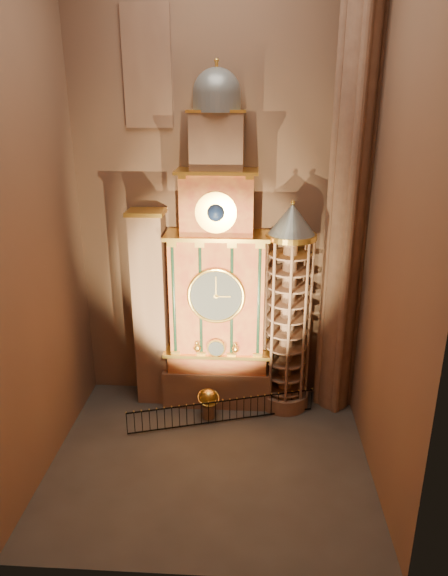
# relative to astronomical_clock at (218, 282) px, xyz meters

# --- Properties ---
(floor) EXTENTS (14.00, 14.00, 0.00)m
(floor) POSITION_rel_astronomical_clock_xyz_m (0.00, -4.96, -6.68)
(floor) COLOR #383330
(floor) RESTS_ON ground
(wall_back) EXTENTS (22.00, 0.00, 22.00)m
(wall_back) POSITION_rel_astronomical_clock_xyz_m (0.00, 1.04, 4.32)
(wall_back) COLOR #846047
(wall_back) RESTS_ON floor
(wall_left) EXTENTS (0.00, 22.00, 22.00)m
(wall_left) POSITION_rel_astronomical_clock_xyz_m (-7.00, -4.96, 4.32)
(wall_left) COLOR #846047
(wall_left) RESTS_ON floor
(wall_right) EXTENTS (0.00, 22.00, 22.00)m
(wall_right) POSITION_rel_astronomical_clock_xyz_m (7.00, -4.96, 4.32)
(wall_right) COLOR #846047
(wall_right) RESTS_ON floor
(astronomical_clock) EXTENTS (5.60, 2.41, 16.70)m
(astronomical_clock) POSITION_rel_astronomical_clock_xyz_m (0.00, 0.00, 0.00)
(astronomical_clock) COLOR #8C634C
(astronomical_clock) RESTS_ON floor
(portrait_tower) EXTENTS (1.80, 1.60, 10.20)m
(portrait_tower) POSITION_rel_astronomical_clock_xyz_m (-3.40, 0.02, -1.53)
(portrait_tower) COLOR #8C634C
(portrait_tower) RESTS_ON floor
(stair_turret) EXTENTS (2.50, 2.50, 10.80)m
(stair_turret) POSITION_rel_astronomical_clock_xyz_m (3.50, -0.26, -1.41)
(stair_turret) COLOR #8C634C
(stair_turret) RESTS_ON floor
(gothic_pier) EXTENTS (2.04, 2.04, 22.00)m
(gothic_pier) POSITION_rel_astronomical_clock_xyz_m (6.10, 0.04, 4.32)
(gothic_pier) COLOR #8C634C
(gothic_pier) RESTS_ON floor
(stained_glass_window) EXTENTS (2.20, 0.14, 5.20)m
(stained_glass_window) POSITION_rel_astronomical_clock_xyz_m (-3.20, 0.95, 9.82)
(stained_glass_window) COLOR navy
(stained_glass_window) RESTS_ON wall_back
(celestial_globe) EXTENTS (1.42, 1.39, 1.60)m
(celestial_globe) POSITION_rel_astronomical_clock_xyz_m (-0.36, -1.74, -5.72)
(celestial_globe) COLOR #8C634C
(celestial_globe) RESTS_ON floor
(iron_railing) EXTENTS (8.98, 2.70, 1.20)m
(iron_railing) POSITION_rel_astronomical_clock_xyz_m (0.39, -2.16, -6.03)
(iron_railing) COLOR black
(iron_railing) RESTS_ON floor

